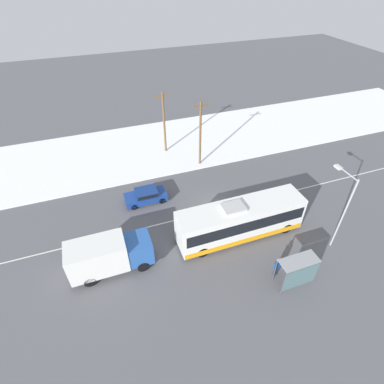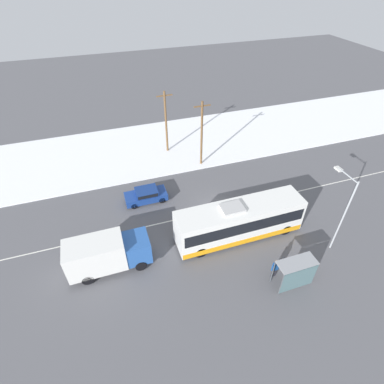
# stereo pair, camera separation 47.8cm
# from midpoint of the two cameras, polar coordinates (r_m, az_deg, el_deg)

# --- Properties ---
(ground_plane) EXTENTS (120.00, 120.00, 0.00)m
(ground_plane) POSITION_cam_midpoint_polar(r_m,az_deg,el_deg) (28.70, 5.17, -3.49)
(ground_plane) COLOR #56565B
(snow_lot) EXTENTS (80.00, 12.80, 0.12)m
(snow_lot) POSITION_cam_midpoint_polar(r_m,az_deg,el_deg) (38.85, -2.47, 9.30)
(snow_lot) COLOR white
(snow_lot) RESTS_ON ground_plane
(lane_marking_center) EXTENTS (60.00, 0.12, 0.00)m
(lane_marking_center) POSITION_cam_midpoint_polar(r_m,az_deg,el_deg) (28.70, 5.17, -3.49)
(lane_marking_center) COLOR silver
(lane_marking_center) RESTS_ON ground_plane
(city_bus) EXTENTS (10.82, 2.57, 3.54)m
(city_bus) POSITION_cam_midpoint_polar(r_m,az_deg,el_deg) (25.43, 9.54, -5.47)
(city_bus) COLOR white
(city_bus) RESTS_ON ground_plane
(box_truck) EXTENTS (6.19, 2.30, 2.97)m
(box_truck) POSITION_cam_midpoint_polar(r_m,az_deg,el_deg) (23.72, -15.43, -11.18)
(box_truck) COLOR silver
(box_truck) RESTS_ON ground_plane
(sedan_car) EXTENTS (4.04, 1.80, 1.34)m
(sedan_car) POSITION_cam_midpoint_polar(r_m,az_deg,el_deg) (29.50, -8.27, -0.51)
(sedan_car) COLOR navy
(sedan_car) RESTS_ON ground_plane
(pedestrian_at_stop) EXTENTS (0.66, 0.29, 1.83)m
(pedestrian_at_stop) POSITION_cam_midpoint_polar(r_m,az_deg,el_deg) (23.66, 16.20, -13.54)
(pedestrian_at_stop) COLOR #23232D
(pedestrian_at_stop) RESTS_ON ground_plane
(bus_shelter) EXTENTS (2.85, 1.20, 2.40)m
(bus_shelter) POSITION_cam_midpoint_polar(r_m,az_deg,el_deg) (23.14, 20.01, -14.11)
(bus_shelter) COLOR gray
(bus_shelter) RESTS_ON ground_plane
(streetlamp) EXTENTS (0.36, 2.34, 6.87)m
(streetlamp) POSITION_cam_midpoint_polar(r_m,az_deg,el_deg) (25.42, 27.25, -2.18)
(streetlamp) COLOR #9EA3A8
(streetlamp) RESTS_ON ground_plane
(utility_pole_roadside) EXTENTS (1.80, 0.24, 7.54)m
(utility_pole_roadside) POSITION_cam_midpoint_polar(r_m,az_deg,el_deg) (32.80, 2.28, 11.08)
(utility_pole_roadside) COLOR brown
(utility_pole_roadside) RESTS_ON ground_plane
(utility_pole_snowlot) EXTENTS (1.80, 0.24, 7.50)m
(utility_pole_snowlot) POSITION_cam_midpoint_polar(r_m,az_deg,el_deg) (35.46, -4.58, 13.21)
(utility_pole_snowlot) COLOR brown
(utility_pole_snowlot) RESTS_ON ground_plane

